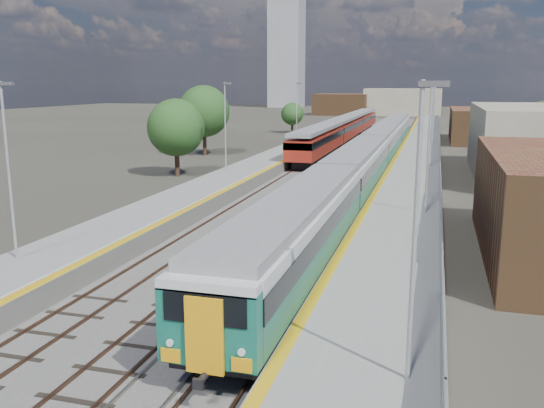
% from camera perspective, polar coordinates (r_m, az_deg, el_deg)
% --- Properties ---
extents(ground, '(320.00, 320.00, 0.00)m').
position_cam_1_polar(ground, '(62.90, 9.38, 4.02)').
color(ground, '#47443A').
rests_on(ground, ground).
extents(ballast_bed, '(10.50, 155.00, 0.06)m').
position_cam_1_polar(ballast_bed, '(65.64, 7.68, 4.43)').
color(ballast_bed, '#565451').
rests_on(ballast_bed, ground).
extents(tracks, '(8.96, 160.00, 0.17)m').
position_cam_1_polar(tracks, '(67.20, 8.39, 4.64)').
color(tracks, '#4C3323').
rests_on(tracks, ground).
extents(platform_right, '(4.70, 155.00, 8.52)m').
position_cam_1_polar(platform_right, '(64.94, 14.29, 4.53)').
color(platform_right, slate).
rests_on(platform_right, ground).
extents(platform_left, '(4.30, 155.00, 8.52)m').
position_cam_1_polar(platform_left, '(66.86, 1.89, 5.08)').
color(platform_left, slate).
rests_on(platform_left, ground).
extents(buildings, '(72.00, 185.50, 40.00)m').
position_cam_1_polar(buildings, '(152.63, 6.54, 12.67)').
color(buildings, brown).
rests_on(buildings, ground).
extents(green_train, '(2.88, 80.08, 3.17)m').
position_cam_1_polar(green_train, '(53.54, 9.93, 5.06)').
color(green_train, black).
rests_on(green_train, ground).
extents(red_train, '(2.86, 57.96, 3.61)m').
position_cam_1_polar(red_train, '(82.84, 7.21, 7.43)').
color(red_train, black).
rests_on(red_train, ground).
extents(tree_a, '(5.24, 5.24, 7.10)m').
position_cam_1_polar(tree_a, '(53.48, -9.49, 7.47)').
color(tree_a, '#382619').
rests_on(tree_a, ground).
extents(tree_b, '(6.07, 6.07, 8.23)m').
position_cam_1_polar(tree_b, '(68.98, -6.76, 9.11)').
color(tree_b, '#382619').
rests_on(tree_b, ground).
extents(tree_c, '(3.82, 3.82, 5.17)m').
position_cam_1_polar(tree_c, '(99.86, 2.03, 8.90)').
color(tree_c, '#382619').
rests_on(tree_c, ground).
extents(tree_d, '(4.56, 4.56, 6.18)m').
position_cam_1_polar(tree_d, '(84.05, 25.26, 7.66)').
color(tree_d, '#382619').
rests_on(tree_d, ground).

